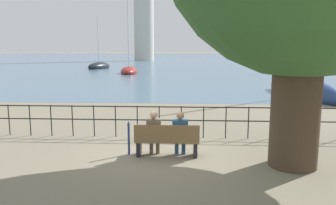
{
  "coord_description": "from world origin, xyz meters",
  "views": [
    {
      "loc": [
        0.47,
        -8.59,
        2.85
      ],
      "look_at": [
        0.0,
        0.5,
        1.39
      ],
      "focal_mm": 35.0,
      "sensor_mm": 36.0,
      "label": 1
    }
  ],
  "objects_px": {
    "closed_umbrella": "(129,136)",
    "sailboat_2": "(302,90)",
    "seated_person_left": "(154,131)",
    "harbor_lighthouse": "(144,8)",
    "sailboat_0": "(99,66)",
    "sailboat_1": "(129,71)",
    "sailboat_3": "(283,71)",
    "seated_person_right": "(180,131)",
    "park_bench": "(167,141)"
  },
  "relations": [
    {
      "from": "seated_person_right",
      "to": "sailboat_0",
      "type": "bearing_deg",
      "value": 107.53
    },
    {
      "from": "seated_person_left",
      "to": "sailboat_2",
      "type": "xyz_separation_m",
      "value": [
        8.12,
        12.09,
        -0.32
      ]
    },
    {
      "from": "park_bench",
      "to": "harbor_lighthouse",
      "type": "relative_size",
      "value": 0.06
    },
    {
      "from": "closed_umbrella",
      "to": "sailboat_0",
      "type": "height_order",
      "value": "sailboat_0"
    },
    {
      "from": "seated_person_right",
      "to": "closed_umbrella",
      "type": "xyz_separation_m",
      "value": [
        -1.41,
        0.05,
        -0.15
      ]
    },
    {
      "from": "sailboat_3",
      "to": "sailboat_2",
      "type": "bearing_deg",
      "value": -101.65
    },
    {
      "from": "sailboat_2",
      "to": "harbor_lighthouse",
      "type": "xyz_separation_m",
      "value": [
        -18.49,
        69.23,
        13.55
      ]
    },
    {
      "from": "sailboat_2",
      "to": "sailboat_3",
      "type": "bearing_deg",
      "value": 67.24
    },
    {
      "from": "seated_person_left",
      "to": "sailboat_1",
      "type": "xyz_separation_m",
      "value": [
        -6.17,
        31.97,
        -0.36
      ]
    },
    {
      "from": "park_bench",
      "to": "seated_person_left",
      "type": "xyz_separation_m",
      "value": [
        -0.35,
        0.08,
        0.25
      ]
    },
    {
      "from": "seated_person_right",
      "to": "sailboat_3",
      "type": "xyz_separation_m",
      "value": [
        12.09,
        32.35,
        -0.39
      ]
    },
    {
      "from": "sailboat_3",
      "to": "harbor_lighthouse",
      "type": "bearing_deg",
      "value": 116.69
    },
    {
      "from": "park_bench",
      "to": "sailboat_3",
      "type": "distance_m",
      "value": 34.74
    },
    {
      "from": "seated_person_right",
      "to": "closed_umbrella",
      "type": "distance_m",
      "value": 1.42
    },
    {
      "from": "seated_person_left",
      "to": "harbor_lighthouse",
      "type": "distance_m",
      "value": 83.05
    },
    {
      "from": "sailboat_1",
      "to": "seated_person_right",
      "type": "bearing_deg",
      "value": -85.45
    },
    {
      "from": "park_bench",
      "to": "seated_person_right",
      "type": "xyz_separation_m",
      "value": [
        0.35,
        0.08,
        0.25
      ]
    },
    {
      "from": "sailboat_1",
      "to": "sailboat_3",
      "type": "xyz_separation_m",
      "value": [
        18.98,
        0.38,
        -0.03
      ]
    },
    {
      "from": "closed_umbrella",
      "to": "sailboat_2",
      "type": "relative_size",
      "value": 0.11
    },
    {
      "from": "park_bench",
      "to": "seated_person_right",
      "type": "bearing_deg",
      "value": 12.12
    },
    {
      "from": "seated_person_right",
      "to": "sailboat_3",
      "type": "height_order",
      "value": "sailboat_3"
    },
    {
      "from": "seated_person_left",
      "to": "closed_umbrella",
      "type": "distance_m",
      "value": 0.72
    },
    {
      "from": "seated_person_right",
      "to": "harbor_lighthouse",
      "type": "bearing_deg",
      "value": 97.76
    },
    {
      "from": "closed_umbrella",
      "to": "harbor_lighthouse",
      "type": "height_order",
      "value": "harbor_lighthouse"
    },
    {
      "from": "seated_person_right",
      "to": "sailboat_1",
      "type": "relative_size",
      "value": 0.11
    },
    {
      "from": "seated_person_left",
      "to": "park_bench",
      "type": "bearing_deg",
      "value": -12.2
    },
    {
      "from": "sailboat_1",
      "to": "harbor_lighthouse",
      "type": "relative_size",
      "value": 0.37
    },
    {
      "from": "seated_person_right",
      "to": "park_bench",
      "type": "bearing_deg",
      "value": -167.88
    },
    {
      "from": "park_bench",
      "to": "harbor_lighthouse",
      "type": "distance_m",
      "value": 83.21
    },
    {
      "from": "sailboat_1",
      "to": "sailboat_3",
      "type": "distance_m",
      "value": 18.98
    },
    {
      "from": "sailboat_1",
      "to": "seated_person_left",
      "type": "bearing_deg",
      "value": -86.67
    },
    {
      "from": "closed_umbrella",
      "to": "sailboat_3",
      "type": "distance_m",
      "value": 35.01
    },
    {
      "from": "park_bench",
      "to": "seated_person_left",
      "type": "height_order",
      "value": "seated_person_left"
    },
    {
      "from": "seated_person_right",
      "to": "sailboat_1",
      "type": "xyz_separation_m",
      "value": [
        -6.88,
        31.97,
        -0.36
      ]
    },
    {
      "from": "closed_umbrella",
      "to": "sailboat_2",
      "type": "bearing_deg",
      "value": 53.79
    },
    {
      "from": "seated_person_left",
      "to": "harbor_lighthouse",
      "type": "bearing_deg",
      "value": 97.27
    },
    {
      "from": "seated_person_left",
      "to": "closed_umbrella",
      "type": "height_order",
      "value": "seated_person_left"
    },
    {
      "from": "closed_umbrella",
      "to": "seated_person_left",
      "type": "bearing_deg",
      "value": -3.95
    },
    {
      "from": "closed_umbrella",
      "to": "sailboat_3",
      "type": "height_order",
      "value": "sailboat_3"
    },
    {
      "from": "sailboat_3",
      "to": "seated_person_right",
      "type": "bearing_deg",
      "value": -109.13
    },
    {
      "from": "seated_person_left",
      "to": "seated_person_right",
      "type": "xyz_separation_m",
      "value": [
        0.71,
        -0.0,
        -0.01
      ]
    },
    {
      "from": "sailboat_0",
      "to": "harbor_lighthouse",
      "type": "height_order",
      "value": "harbor_lighthouse"
    },
    {
      "from": "sailboat_0",
      "to": "seated_person_left",
      "type": "bearing_deg",
      "value": -55.7
    },
    {
      "from": "sailboat_0",
      "to": "harbor_lighthouse",
      "type": "xyz_separation_m",
      "value": [
        2.3,
        38.97,
        13.59
      ]
    },
    {
      "from": "seated_person_left",
      "to": "sailboat_3",
      "type": "relative_size",
      "value": 0.12
    },
    {
      "from": "seated_person_right",
      "to": "sailboat_0",
      "type": "relative_size",
      "value": 0.15
    },
    {
      "from": "seated_person_left",
      "to": "sailboat_1",
      "type": "relative_size",
      "value": 0.11
    },
    {
      "from": "seated_person_right",
      "to": "harbor_lighthouse",
      "type": "xyz_separation_m",
      "value": [
        -11.08,
        81.33,
        13.24
      ]
    },
    {
      "from": "seated_person_right",
      "to": "sailboat_1",
      "type": "height_order",
      "value": "sailboat_1"
    },
    {
      "from": "seated_person_left",
      "to": "closed_umbrella",
      "type": "bearing_deg",
      "value": 176.05
    }
  ]
}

